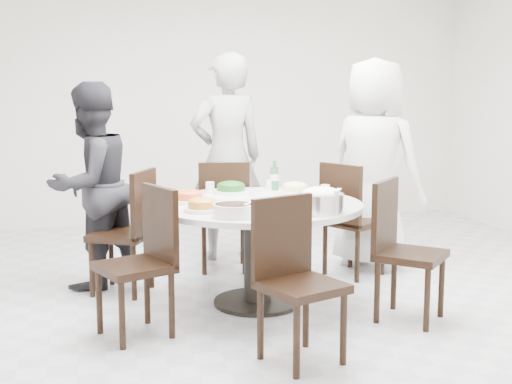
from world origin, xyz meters
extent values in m
cube|color=silver|center=(0.00, 0.00, 0.00)|extent=(6.00, 6.00, 0.01)
cube|color=white|center=(0.00, 3.00, 1.40)|extent=(6.00, 0.01, 2.80)
cylinder|color=white|center=(-0.22, -0.15, 0.38)|extent=(1.50, 1.50, 0.75)
cube|color=black|center=(0.75, 0.43, 0.47)|extent=(0.57, 0.57, 0.95)
cube|color=black|center=(-0.28, 0.86, 0.47)|extent=(0.48, 0.48, 0.95)
cube|color=black|center=(-1.17, 0.37, 0.47)|extent=(0.57, 0.57, 0.95)
cube|color=black|center=(-1.14, -0.61, 0.47)|extent=(0.55, 0.55, 0.95)
cube|color=black|center=(-0.23, -1.27, 0.47)|extent=(0.54, 0.54, 0.95)
cube|color=black|center=(0.70, -0.74, 0.47)|extent=(0.59, 0.59, 0.95)
imported|color=silver|center=(1.00, 0.63, 0.90)|extent=(1.00, 1.05, 1.81)
imported|color=black|center=(-0.17, 1.25, 0.93)|extent=(0.72, 0.52, 1.86)
imported|color=black|center=(-1.38, 0.61, 0.80)|extent=(0.99, 0.98, 1.61)
cylinder|color=white|center=(-0.32, 0.30, 0.79)|extent=(0.28, 0.28, 0.07)
cylinder|color=white|center=(0.15, 0.16, 0.78)|extent=(0.25, 0.25, 0.07)
cylinder|color=white|center=(-0.70, -0.02, 0.79)|extent=(0.26, 0.26, 0.07)
cylinder|color=white|center=(0.20, -0.33, 0.79)|extent=(0.31, 0.31, 0.08)
cylinder|color=white|center=(-0.66, -0.40, 0.78)|extent=(0.25, 0.25, 0.07)
cylinder|color=silver|center=(0.09, -0.63, 0.81)|extent=(0.30, 0.30, 0.13)
cylinder|color=white|center=(-0.50, -0.63, 0.79)|extent=(0.27, 0.27, 0.08)
cylinder|color=#29663A|center=(0.05, 0.40, 0.87)|extent=(0.07, 0.07, 0.24)
cylinder|color=white|center=(-0.26, 0.47, 0.79)|extent=(0.07, 0.07, 0.08)
camera|label=1|loc=(-1.41, -5.03, 1.62)|focal=50.00mm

